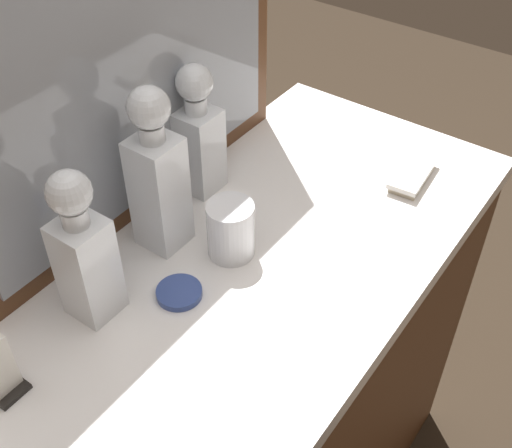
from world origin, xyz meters
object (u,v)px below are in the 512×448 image
object	(u,v)px
silver_brush_center	(413,175)
napkin_holder	(0,372)
crystal_decanter_right	(198,141)
crystal_decanter_center	(158,185)
crystal_tumbler_left	(231,232)
porcelain_dish	(179,293)
crystal_decanter_far_left	(85,259)

from	to	relation	value
silver_brush_center	napkin_holder	bearing A→B (deg)	162.17
crystal_decanter_right	crystal_decanter_center	size ratio (longest dim) A/B	0.85
crystal_decanter_right	silver_brush_center	xyz separation A→B (m)	(0.26, -0.34, -0.09)
crystal_tumbler_left	crystal_decanter_center	bearing A→B (deg)	110.68
crystal_tumbler_left	crystal_decanter_right	bearing A→B (deg)	54.68
crystal_decanter_center	silver_brush_center	xyz separation A→B (m)	(0.43, -0.29, -0.11)
silver_brush_center	crystal_decanter_right	bearing A→B (deg)	128.24
porcelain_dish	crystal_decanter_center	bearing A→B (deg)	51.23
crystal_decanter_far_left	silver_brush_center	distance (m)	0.68
crystal_tumbler_left	porcelain_dish	bearing A→B (deg)	176.77
crystal_decanter_right	napkin_holder	bearing A→B (deg)	-171.85
silver_brush_center	napkin_holder	size ratio (longest dim) A/B	1.33
porcelain_dish	napkin_holder	world-z (taller)	napkin_holder
crystal_decanter_right	crystal_tumbler_left	world-z (taller)	crystal_decanter_right
crystal_decanter_far_left	crystal_tumbler_left	distance (m)	0.26
crystal_decanter_far_left	porcelain_dish	size ratio (longest dim) A/B	3.57
crystal_decanter_center	napkin_holder	bearing A→B (deg)	-175.39
silver_brush_center	crystal_decanter_far_left	bearing A→B (deg)	156.28
crystal_decanter_center	crystal_decanter_far_left	world-z (taller)	crystal_decanter_center
crystal_decanter_far_left	porcelain_dish	world-z (taller)	crystal_decanter_far_left
crystal_decanter_right	crystal_decanter_center	xyz separation A→B (m)	(-0.16, -0.05, 0.02)
crystal_decanter_right	porcelain_dish	size ratio (longest dim) A/B	3.46
crystal_decanter_center	crystal_tumbler_left	distance (m)	0.15
porcelain_dish	napkin_holder	bearing A→B (deg)	164.42
crystal_decanter_far_left	napkin_holder	bearing A→B (deg)	-176.46
crystal_decanter_right	silver_brush_center	world-z (taller)	crystal_decanter_right
crystal_decanter_right	porcelain_dish	world-z (taller)	crystal_decanter_right
crystal_decanter_center	napkin_holder	world-z (taller)	crystal_decanter_center
crystal_decanter_right	crystal_decanter_far_left	world-z (taller)	crystal_decanter_far_left
crystal_decanter_far_left	silver_brush_center	xyz separation A→B (m)	(0.61, -0.27, -0.10)
crystal_decanter_far_left	crystal_decanter_right	bearing A→B (deg)	10.59
crystal_decanter_far_left	napkin_holder	xyz separation A→B (m)	(-0.19, -0.01, -0.07)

